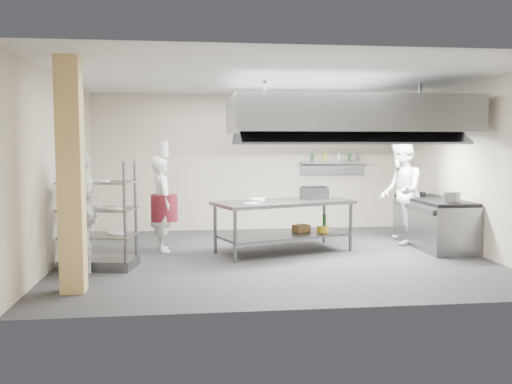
{
  "coord_description": "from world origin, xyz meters",
  "views": [
    {
      "loc": [
        -1.38,
        -8.99,
        1.89
      ],
      "look_at": [
        -0.28,
        0.2,
        1.09
      ],
      "focal_mm": 38.0,
      "sensor_mm": 36.0,
      "label": 1
    }
  ],
  "objects": [
    {
      "name": "wall_left",
      "position": [
        -3.5,
        0.0,
        1.5
      ],
      "size": [
        0.0,
        6.0,
        6.0
      ],
      "primitive_type": "plane",
      "rotation": [
        1.57,
        0.0,
        1.57
      ],
      "color": "#BAAD94",
      "rests_on": "ground"
    },
    {
      "name": "hood_strip_a",
      "position": [
        0.4,
        0.4,
        2.08
      ],
      "size": [
        1.6,
        0.12,
        0.04
      ],
      "primitive_type": "cube",
      "color": "white",
      "rests_on": "exhaust_hood"
    },
    {
      "name": "island",
      "position": [
        0.23,
        0.34,
        0.46
      ],
      "size": [
        2.62,
        1.76,
        0.91
      ],
      "primitive_type": null,
      "rotation": [
        0.0,
        0.0,
        0.34
      ],
      "color": "gray",
      "rests_on": "floor"
    },
    {
      "name": "wall_shelf",
      "position": [
        1.8,
        2.84,
        1.5
      ],
      "size": [
        1.5,
        0.28,
        0.04
      ],
      "primitive_type": "cube",
      "color": "gray",
      "rests_on": "wall_back"
    },
    {
      "name": "ceiling",
      "position": [
        0.0,
        0.0,
        3.0
      ],
      "size": [
        7.0,
        7.0,
        0.0
      ],
      "primitive_type": "plane",
      "rotation": [
        3.14,
        0.0,
        0.0
      ],
      "color": "silver",
      "rests_on": "wall_back"
    },
    {
      "name": "island_worktop",
      "position": [
        0.23,
        0.34,
        0.88
      ],
      "size": [
        2.62,
        1.76,
        0.06
      ],
      "primitive_type": "cube",
      "rotation": [
        0.0,
        0.0,
        0.34
      ],
      "color": "gray",
      "rests_on": "island"
    },
    {
      "name": "chef_head",
      "position": [
        -1.9,
        0.7,
        0.85
      ],
      "size": [
        0.53,
        0.69,
        1.69
      ],
      "primitive_type": "imported",
      "rotation": [
        0.0,
        0.0,
        1.8
      ],
      "color": "silver",
      "rests_on": "floor"
    },
    {
      "name": "griddle",
      "position": [
        0.84,
        0.62,
        1.02
      ],
      "size": [
        0.5,
        0.43,
        0.21
      ],
      "primitive_type": "cube",
      "rotation": [
        0.0,
        0.0,
        0.23
      ],
      "color": "slate",
      "rests_on": "island_worktop"
    },
    {
      "name": "stockpot",
      "position": [
        3.08,
        -0.19,
        0.99
      ],
      "size": [
        0.27,
        0.27,
        0.19
      ],
      "primitive_type": "cylinder",
      "color": "gray",
      "rests_on": "range_top"
    },
    {
      "name": "chef_plating",
      "position": [
        -3.0,
        -0.81,
        0.91
      ],
      "size": [
        0.75,
        1.15,
        1.82
      ],
      "primitive_type": "imported",
      "rotation": [
        0.0,
        0.0,
        -1.26
      ],
      "color": "silver",
      "rests_on": "floor"
    },
    {
      "name": "chef_line",
      "position": [
        2.6,
        0.91,
        0.98
      ],
      "size": [
        0.94,
        1.1,
        1.96
      ],
      "primitive_type": "imported",
      "rotation": [
        0.0,
        0.0,
        -1.8
      ],
      "color": "silver",
      "rests_on": "floor"
    },
    {
      "name": "wall_back",
      "position": [
        0.0,
        3.0,
        1.5
      ],
      "size": [
        7.0,
        0.0,
        7.0
      ],
      "primitive_type": "plane",
      "rotation": [
        1.57,
        0.0,
        0.0
      ],
      "color": "#BAAD94",
      "rests_on": "ground"
    },
    {
      "name": "cooking_range",
      "position": [
        3.08,
        0.5,
        0.42
      ],
      "size": [
        0.8,
        2.0,
        0.84
      ],
      "primitive_type": "cube",
      "color": "gray",
      "rests_on": "floor"
    },
    {
      "name": "pass_rack",
      "position": [
        -2.8,
        -0.52,
        0.82
      ],
      "size": [
        1.2,
        0.84,
        1.64
      ],
      "primitive_type": null,
      "rotation": [
        0.0,
        0.0,
        -0.2
      ],
      "color": "slate",
      "rests_on": "floor"
    },
    {
      "name": "wall_right",
      "position": [
        3.5,
        0.0,
        1.5
      ],
      "size": [
        0.0,
        6.0,
        6.0
      ],
      "primitive_type": "plane",
      "rotation": [
        1.57,
        0.0,
        -1.57
      ],
      "color": "#BAAD94",
      "rests_on": "ground"
    },
    {
      "name": "island_undershelf",
      "position": [
        0.23,
        0.34,
        0.3
      ],
      "size": [
        2.4,
        1.6,
        0.04
      ],
      "primitive_type": "cube",
      "rotation": [
        0.0,
        0.0,
        0.34
      ],
      "color": "slate",
      "rests_on": "island"
    },
    {
      "name": "plate_stack",
      "position": [
        -2.8,
        -0.52,
        0.53
      ],
      "size": [
        0.28,
        0.28,
        0.05
      ],
      "primitive_type": "cylinder",
      "color": "white",
      "rests_on": "pass_rack"
    },
    {
      "name": "hood_strip_b",
      "position": [
        2.2,
        0.4,
        2.08
      ],
      "size": [
        1.6,
        0.12,
        0.04
      ],
      "primitive_type": "cube",
      "color": "white",
      "rests_on": "exhaust_hood"
    },
    {
      "name": "exhaust_hood",
      "position": [
        1.3,
        0.4,
        2.4
      ],
      "size": [
        4.0,
        2.5,
        0.6
      ],
      "primitive_type": "cube",
      "color": "gray",
      "rests_on": "ceiling"
    },
    {
      "name": "range_top",
      "position": [
        3.08,
        0.5,
        0.87
      ],
      "size": [
        0.78,
        1.96,
        0.06
      ],
      "primitive_type": "cube",
      "color": "black",
      "rests_on": "cooking_range"
    },
    {
      "name": "column",
      "position": [
        -2.9,
        -1.9,
        1.5
      ],
      "size": [
        0.3,
        0.3,
        3.0
      ],
      "primitive_type": "cube",
      "color": "#DFB972",
      "rests_on": "floor"
    },
    {
      "name": "wicker_basket",
      "position": [
        0.59,
        0.57,
        0.38
      ],
      "size": [
        0.35,
        0.31,
        0.13
      ],
      "primitive_type": "cube",
      "rotation": [
        0.0,
        0.0,
        0.48
      ],
      "color": "#8F6039",
      "rests_on": "island_undershelf"
    },
    {
      "name": "floor",
      "position": [
        0.0,
        0.0,
        0.0
      ],
      "size": [
        7.0,
        7.0,
        0.0
      ],
      "primitive_type": "plane",
      "color": "#272729",
      "rests_on": "ground"
    }
  ]
}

